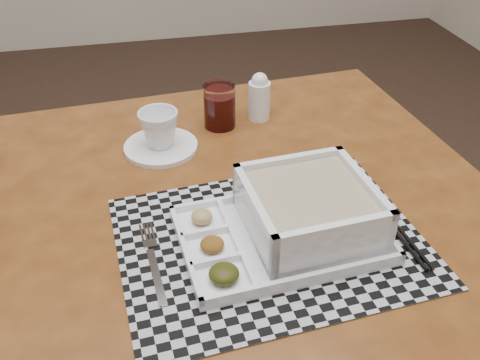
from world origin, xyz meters
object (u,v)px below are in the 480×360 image
at_px(dining_table, 246,227).
at_px(cup, 159,129).
at_px(creamer_bottle, 259,97).
at_px(juice_glass, 220,108).
at_px(serving_tray, 301,217).

relative_size(dining_table, cup, 11.99).
distance_m(dining_table, cup, 0.27).
bearing_deg(dining_table, creamer_bottle, 71.31).
height_order(juice_glass, creamer_bottle, creamer_bottle).
xyz_separation_m(serving_tray, cup, (-0.19, 0.32, 0.01)).
relative_size(serving_tray, juice_glass, 3.52).
height_order(dining_table, juice_glass, juice_glass).
bearing_deg(serving_tray, creamer_bottle, 85.13).
relative_size(serving_tray, cup, 4.14).
xyz_separation_m(dining_table, cup, (-0.13, 0.20, 0.12)).
relative_size(cup, creamer_bottle, 0.75).
xyz_separation_m(dining_table, serving_tray, (0.06, -0.12, 0.11)).
distance_m(serving_tray, cup, 0.37).
distance_m(dining_table, creamer_bottle, 0.32).
bearing_deg(serving_tray, juice_glass, 98.53).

